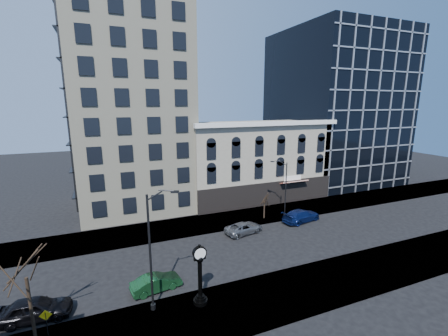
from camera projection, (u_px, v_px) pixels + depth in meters
name	position (u px, v px, depth m)	size (l,w,h in m)	color
ground	(221.00, 254.00, 30.47)	(160.00, 160.00, 0.00)	black
sidewalk_far	(197.00, 224.00, 37.69)	(160.00, 6.00, 0.12)	gray
sidewalk_near	(258.00, 300.00, 23.22)	(160.00, 6.00, 0.12)	gray
cream_tower	(129.00, 71.00, 41.17)	(15.90, 15.40, 42.50)	beige
victorian_row	(254.00, 160.00, 47.98)	(22.60, 11.19, 12.50)	#9E9682
glass_office	(334.00, 108.00, 58.17)	(20.00, 20.15, 28.00)	black
street_clock	(200.00, 277.00, 22.39)	(1.10, 1.10, 4.86)	black
street_lamp_near	(158.00, 219.00, 20.71)	(2.36, 0.97, 9.38)	black
street_lamp_far	(282.00, 174.00, 38.88)	(1.91, 0.98, 7.83)	black
bare_tree_near	(24.00, 263.00, 18.03)	(4.24, 4.24, 7.28)	black
bare_tree_far	(265.00, 198.00, 39.10)	(2.18, 2.18, 3.73)	black
warning_sign	(46.00, 320.00, 18.89)	(0.73, 0.08, 2.24)	black
car_near_a	(35.00, 309.00, 21.15)	(1.93, 4.79, 1.63)	black
car_near_b	(156.00, 283.00, 24.47)	(1.43, 4.09, 1.35)	#143F1E
car_far_a	(244.00, 228.00, 35.20)	(2.16, 4.68, 1.30)	#595B60
car_far_b	(301.00, 216.00, 38.68)	(2.23, 5.49, 1.59)	#0C194C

